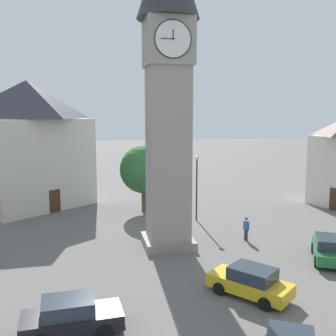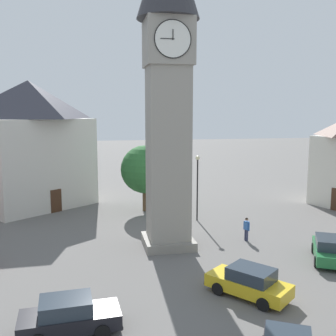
% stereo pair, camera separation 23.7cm
% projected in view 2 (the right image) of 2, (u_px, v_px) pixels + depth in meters
% --- Properties ---
extents(ground_plane, '(200.00, 200.00, 0.00)m').
position_uv_depth(ground_plane, '(168.00, 246.00, 26.68)').
color(ground_plane, '#605E5B').
extents(clock_tower, '(4.01, 4.01, 21.38)m').
position_uv_depth(clock_tower, '(168.00, 58.00, 24.88)').
color(clock_tower, gray).
rests_on(clock_tower, ground).
extents(car_silver_kerb, '(4.24, 2.05, 1.53)m').
position_uv_depth(car_silver_kerb, '(69.00, 316.00, 16.03)').
color(car_silver_kerb, black).
rests_on(car_silver_kerb, ground).
extents(car_red_corner, '(3.41, 4.44, 1.53)m').
position_uv_depth(car_red_corner, '(329.00, 249.00, 23.81)').
color(car_red_corner, '#236B38').
rests_on(car_red_corner, ground).
extents(car_black_far, '(3.90, 4.27, 1.53)m').
position_uv_depth(car_black_far, '(249.00, 282.00, 19.20)').
color(car_black_far, gold).
rests_on(car_black_far, ground).
extents(pedestrian, '(0.35, 0.52, 1.69)m').
position_uv_depth(pedestrian, '(246.00, 227.00, 27.57)').
color(pedestrian, '#2D3351').
rests_on(pedestrian, ground).
extents(tree, '(4.38, 4.38, 6.08)m').
position_uv_depth(tree, '(145.00, 169.00, 35.55)').
color(tree, brown).
rests_on(tree, ground).
extents(building_terrace_right, '(13.19, 12.85, 12.04)m').
position_uv_depth(building_terrace_right, '(31.00, 143.00, 37.36)').
color(building_terrace_right, beige).
rests_on(building_terrace_right, ground).
extents(lamp_post, '(0.36, 0.36, 5.51)m').
position_uv_depth(lamp_post, '(197.00, 178.00, 32.38)').
color(lamp_post, black).
rests_on(lamp_post, ground).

